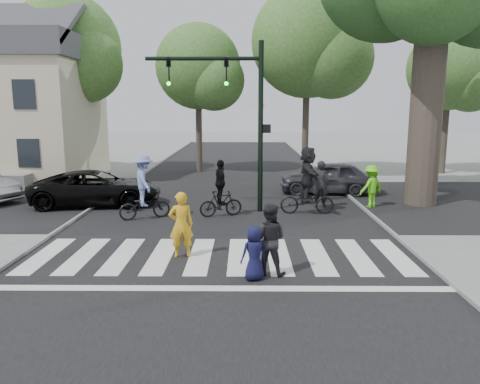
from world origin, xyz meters
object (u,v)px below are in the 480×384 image
at_px(pedestrian_woman, 181,225).
at_px(cyclist_left, 144,191).
at_px(cyclist_mid, 221,193).
at_px(pedestrian_adult, 269,239).
at_px(car_suv, 96,188).
at_px(pedestrian_child, 254,253).
at_px(traffic_signal, 237,103).
at_px(cyclist_right, 307,184).
at_px(car_grey, 328,177).

height_order(pedestrian_woman, cyclist_left, cyclist_left).
distance_m(cyclist_left, cyclist_mid, 2.60).
height_order(pedestrian_woman, pedestrian_adult, pedestrian_woman).
bearing_deg(car_suv, pedestrian_child, -150.23).
relative_size(pedestrian_adult, cyclist_mid, 0.83).
distance_m(traffic_signal, cyclist_right, 3.80).
xyz_separation_m(pedestrian_adult, cyclist_mid, (-1.37, 5.69, -0.01)).
relative_size(traffic_signal, cyclist_mid, 3.04).
distance_m(pedestrian_woman, pedestrian_adult, 2.47).
relative_size(pedestrian_woman, pedestrian_adult, 1.03).
bearing_deg(pedestrian_adult, cyclist_left, -38.03).
relative_size(pedestrian_woman, cyclist_left, 0.77).
xyz_separation_m(cyclist_left, car_suv, (-2.32, 2.23, -0.28)).
bearing_deg(cyclist_mid, car_grey, 44.53).
bearing_deg(traffic_signal, pedestrian_woman, -103.96).
bearing_deg(cyclist_mid, traffic_signal, 56.30).
relative_size(traffic_signal, pedestrian_woman, 3.56).
height_order(cyclist_mid, car_suv, cyclist_mid).
bearing_deg(pedestrian_woman, pedestrian_child, 125.38).
bearing_deg(cyclist_left, car_suv, 136.12).
xyz_separation_m(cyclist_right, car_grey, (1.44, 3.97, -0.36)).
bearing_deg(car_grey, pedestrian_woman, -23.77).
distance_m(pedestrian_adult, cyclist_left, 6.60).
relative_size(pedestrian_child, cyclist_mid, 0.61).
height_order(pedestrian_woman, cyclist_right, cyclist_right).
bearing_deg(cyclist_mid, pedestrian_child, -80.37).
bearing_deg(pedestrian_woman, traffic_signal, -117.40).
bearing_deg(traffic_signal, pedestrian_adult, -82.74).
height_order(pedestrian_child, cyclist_mid, cyclist_mid).
height_order(pedestrian_woman, car_suv, pedestrian_woman).
height_order(cyclist_right, car_suv, cyclist_right).
bearing_deg(pedestrian_child, pedestrian_adult, -156.29).
bearing_deg(traffic_signal, car_suv, 169.32).
xyz_separation_m(pedestrian_woman, cyclist_mid, (0.77, 4.48, -0.03)).
bearing_deg(cyclist_mid, pedestrian_woman, -99.79).
bearing_deg(pedestrian_adult, pedestrian_woman, -14.17).
xyz_separation_m(pedestrian_woman, car_suv, (-4.11, 6.32, -0.17)).
bearing_deg(traffic_signal, pedestrian_child, -85.97).
relative_size(cyclist_left, cyclist_right, 0.92).
distance_m(pedestrian_child, cyclist_left, 6.71).
height_order(cyclist_left, car_grey, cyclist_left).
bearing_deg(car_grey, traffic_signal, -40.78).
relative_size(pedestrian_woman, pedestrian_child, 1.39).
xyz_separation_m(pedestrian_adult, car_grey, (3.12, 10.11, -0.11)).
height_order(pedestrian_adult, cyclist_right, cyclist_right).
xyz_separation_m(cyclist_mid, car_grey, (4.49, 4.42, -0.10)).
bearing_deg(car_suv, cyclist_left, -140.95).
bearing_deg(cyclist_right, car_grey, 70.06).
bearing_deg(cyclist_right, pedestrian_adult, -105.28).
height_order(pedestrian_woman, cyclist_mid, cyclist_mid).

